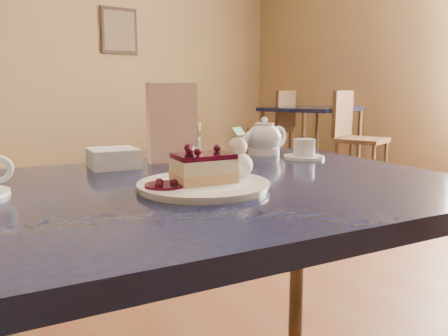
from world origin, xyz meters
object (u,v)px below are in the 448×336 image
tea_set (272,141)px  bg_table_far_right (310,168)px  main_table (194,219)px  dessert_plate (204,186)px  cheesecake_slice (203,168)px

tea_set → bg_table_far_right: 3.47m
bg_table_far_right → tea_set: bearing=-155.4°
main_table → dessert_plate: 0.09m
dessert_plate → bg_table_far_right: bearing=42.5°
tea_set → bg_table_far_right: tea_set is taller
cheesecake_slice → tea_set: 0.48m
main_table → bg_table_far_right: bearing=48.2°
main_table → cheesecake_slice: cheesecake_slice is taller
main_table → bg_table_far_right: (2.86, 2.57, -0.55)m
cheesecake_slice → tea_set: size_ratio=0.50×
main_table → tea_set: size_ratio=5.03×
main_table → tea_set: 0.46m
main_table → tea_set: (0.39, 0.23, 0.11)m
main_table → dessert_plate: dessert_plate is taller
tea_set → bg_table_far_right: bearing=43.5°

